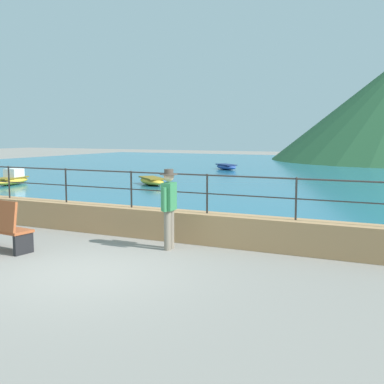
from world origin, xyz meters
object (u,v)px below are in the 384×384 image
boat_2 (152,181)px  boat_1 (226,167)px  person_walking (169,205)px  boat_3 (11,179)px

boat_2 → boat_1: bearing=93.5°
boat_1 → person_walking: bearing=-70.7°
boat_2 → boat_3: (-6.10, -2.93, 0.07)m
person_walking → boat_2: bearing=122.5°
person_walking → boat_2: (-7.08, 11.11, -0.72)m
boat_1 → boat_3: bearing=-111.3°
boat_2 → boat_3: size_ratio=0.97×
person_walking → boat_2: 13.20m
person_walking → boat_3: (-13.19, 8.19, -0.65)m
person_walking → boat_1: (-7.75, 22.10, -0.72)m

